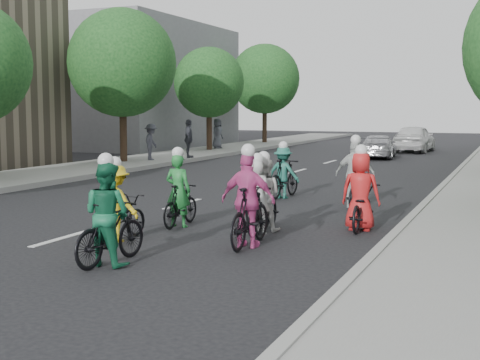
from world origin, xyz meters
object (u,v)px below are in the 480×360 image
Objects in this scene: cyclist_0 at (258,207)px; cyclist_2 at (117,210)px; cyclist_1 at (109,223)px; spectator_2 at (217,133)px; cyclist_3 at (249,209)px; follow_car_lead at (378,147)px; cyclist_4 at (361,200)px; follow_car_trail at (415,138)px; cyclist_7 at (284,176)px; spectator_0 at (151,142)px; cyclist_8 at (355,182)px; cyclist_6 at (265,202)px; cyclist_5 at (180,199)px; spectator_1 at (189,139)px.

cyclist_0 is 2.85m from cyclist_2.
spectator_2 reaches higher than cyclist_1.
cyclist_3 is 22.74m from follow_car_lead.
cyclist_4 reaches higher than follow_car_trail.
cyclist_1 is at bearing 96.32° from cyclist_7.
cyclist_1 is (-1.25, -3.51, 0.16)m from cyclist_0.
cyclist_1 is 1.10× the size of spectator_0.
cyclist_1 reaches higher than cyclist_4.
cyclist_1 reaches higher than spectator_0.
cyclist_8 is at bearing -113.82° from cyclist_2.
cyclist_2 is 0.88× the size of cyclist_3.
spectator_0 reaches higher than cyclist_0.
cyclist_7 is (-3.10, 4.06, 0.01)m from cyclist_4.
follow_car_trail is at bearing -88.57° from cyclist_3.
follow_car_lead is at bearing -91.35° from cyclist_6.
cyclist_5 is at bearing -96.55° from cyclist_2.
follow_car_lead is (0.12, 21.25, -0.01)m from cyclist_5.
cyclist_6 is 1.01× the size of spectator_2.
cyclist_3 reaches higher than cyclist_4.
cyclist_7 is at bearing -142.63° from spectator_2.
cyclist_8 is at bearing 92.82° from follow_car_lead.
cyclist_8 reaches higher than cyclist_5.
cyclist_2 is at bearing -54.85° from cyclist_1.
cyclist_1 is 5.61m from cyclist_4.
follow_car_lead is (-0.47, 24.82, -0.11)m from cyclist_1.
cyclist_1 is 21.06m from spectator_1.
cyclist_0 is at bearing -173.28° from spectator_1.
follow_car_lead is 0.87× the size of follow_car_trail.
spectator_2 is (-13.47, 22.19, 0.41)m from cyclist_4.
cyclist_5 reaches higher than follow_car_lead.
cyclist_4 is 18.62m from spectator_1.
cyclist_6 reaches higher than cyclist_7.
spectator_1 is (-8.41, 10.58, 0.44)m from cyclist_7.
cyclist_8 is (2.27, 7.76, -0.04)m from cyclist_1.
cyclist_3 is at bearing -174.46° from spectator_1.
follow_car_lead is 10.12m from spectator_2.
cyclist_1 is at bearing 84.79° from follow_car_lead.
cyclist_1 reaches higher than follow_car_lead.
cyclist_0 is at bearing -145.95° from spectator_2.
cyclist_1 is at bearing 64.90° from cyclist_0.
cyclist_3 is (0.34, -1.34, 0.17)m from cyclist_0.
spectator_2 is at bearing -53.93° from cyclist_7.
cyclist_1 is 0.40× the size of follow_car_trail.
cyclist_6 is 0.39× the size of follow_car_trail.
follow_car_lead is at bearing -94.07° from spectator_2.
cyclist_7 is at bearing -77.13° from cyclist_3.
follow_car_lead is at bearing -82.98° from cyclist_1.
cyclist_8 is at bearing -109.02° from cyclist_0.
cyclist_7 is 1.01× the size of cyclist_8.
cyclist_5 is at bearing -178.30° from spectator_1.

